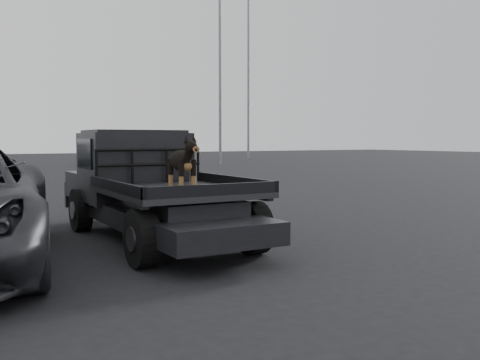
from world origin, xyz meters
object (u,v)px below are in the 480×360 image
dog (182,165)px  floodlight_far (248,51)px  distant_car_b (125,154)px  flatbed_ute (155,212)px  floodlight_mid (220,52)px

dog → floodlight_far: 37.36m
distant_car_b → floodlight_far: 14.11m
flatbed_ute → distant_car_b: bearing=73.0°
dog → flatbed_ute: bearing=83.8°
flatbed_ute → distant_car_b: size_ratio=1.13×
dog → floodlight_far: bearing=57.6°
dog → distant_car_b: dog is taller
flatbed_ute → floodlight_far: 36.26m
flatbed_ute → floodlight_mid: size_ratio=0.40×
flatbed_ute → floodlight_far: floodlight_far is taller
flatbed_ute → floodlight_far: bearing=56.6°
flatbed_ute → dog: 1.68m
floodlight_mid → floodlight_far: 9.07m
distant_car_b → floodlight_far: bearing=14.5°
flatbed_ute → dog: (-0.16, -1.46, 0.83)m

